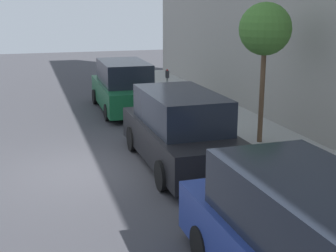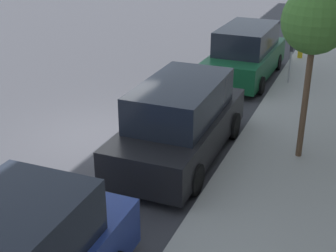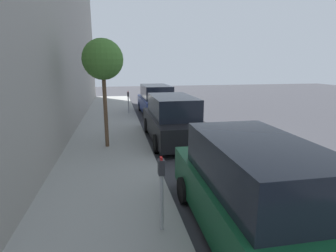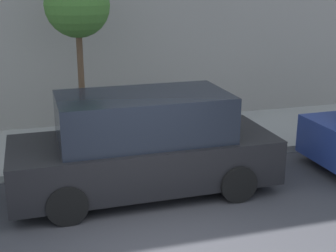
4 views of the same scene
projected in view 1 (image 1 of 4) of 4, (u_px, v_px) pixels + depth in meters
name	position (u px, v px, depth m)	size (l,w,h in m)	color
ground_plane	(86.00, 171.00, 11.61)	(60.00, 60.00, 0.00)	#38383D
sidewalk	(269.00, 150.00, 13.01)	(3.14, 32.00, 0.15)	#9E9E99
parked_minivan_nearest	(309.00, 248.00, 6.12)	(2.02, 4.94, 1.90)	navy
parked_minivan_second	(180.00, 130.00, 11.84)	(2.02, 4.92, 1.90)	black
parked_minivan_third	(124.00, 87.00, 18.01)	(2.02, 4.93, 1.90)	#14512D
parking_meter_far	(167.00, 84.00, 18.11)	(0.11, 0.15, 1.43)	#ADADB2
street_tree	(265.00, 30.00, 12.76)	(1.45, 1.45, 3.93)	brown
fire_hydrant	(144.00, 83.00, 21.39)	(0.20, 0.20, 0.69)	gold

